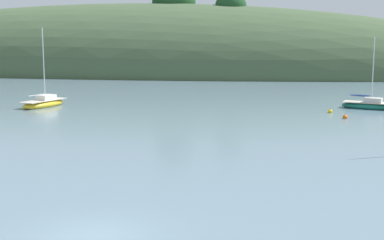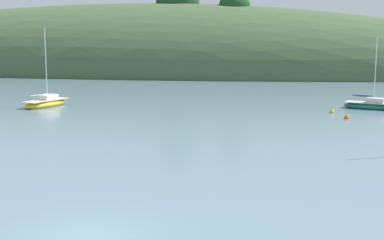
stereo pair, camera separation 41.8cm
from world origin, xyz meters
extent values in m
plane|color=slate|center=(0.00, 0.00, 0.00)|extent=(400.00, 400.00, 0.00)
ellipsoid|color=#425638|center=(-25.00, 84.95, 0.00)|extent=(150.00, 36.00, 26.92)
ellipsoid|color=#1E4723|center=(-15.61, 86.12, 13.67)|extent=(8.50, 7.73, 7.73)
ellipsoid|color=#1E4723|center=(-4.18, 83.20, 12.59)|extent=(5.87, 5.34, 5.34)
ellipsoid|color=#196B56|center=(14.71, 37.82, 0.23)|extent=(5.58, 3.30, 0.85)
cube|color=beige|center=(14.71, 37.82, 0.61)|extent=(5.14, 3.03, 0.06)
cube|color=beige|center=(15.11, 37.70, 0.86)|extent=(1.96, 1.62, 0.50)
cylinder|color=silver|center=(14.96, 37.74, 3.87)|extent=(0.09, 0.09, 6.50)
cylinder|color=silver|center=(13.90, 38.08, 1.23)|extent=(2.14, 0.73, 0.07)
ellipsoid|color=#2D4784|center=(13.90, 38.08, 1.28)|extent=(2.09, 0.83, 0.20)
ellipsoid|color=gold|center=(-17.96, 33.39, 0.25)|extent=(3.45, 5.99, 0.91)
cube|color=beige|center=(-17.96, 33.39, 0.66)|extent=(3.17, 5.51, 0.06)
cube|color=silver|center=(-17.83, 33.83, 0.92)|extent=(1.72, 2.10, 0.52)
cylinder|color=silver|center=(-17.88, 33.67, 4.34)|extent=(0.09, 0.09, 7.37)
cylinder|color=silver|center=(-18.22, 32.52, 1.30)|extent=(0.74, 2.31, 0.07)
sphere|color=orange|center=(11.77, 30.74, 0.12)|extent=(0.44, 0.44, 0.44)
cylinder|color=black|center=(11.77, 30.74, 0.39)|extent=(0.04, 0.04, 0.10)
sphere|color=yellow|center=(10.74, 34.15, 0.12)|extent=(0.44, 0.44, 0.44)
cylinder|color=black|center=(10.74, 34.15, 0.39)|extent=(0.04, 0.04, 0.10)
camera|label=1|loc=(6.80, -17.39, 7.19)|focal=49.97mm
camera|label=2|loc=(7.21, -17.31, 7.19)|focal=49.97mm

